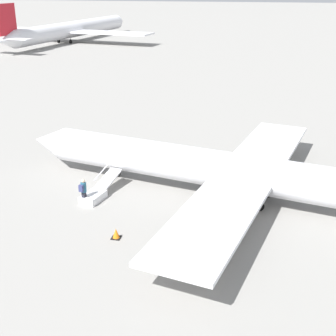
{
  "coord_description": "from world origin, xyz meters",
  "views": [
    {
      "loc": [
        -2.05,
        28.44,
        13.45
      ],
      "look_at": [
        3.93,
        -0.06,
        1.71
      ],
      "focal_mm": 50.0,
      "sensor_mm": 36.0,
      "label": 1
    }
  ],
  "objects_px": {
    "airplane_main": "(240,172)",
    "airplane_far_center": "(72,29)",
    "boarding_stairs": "(96,193)",
    "passenger": "(83,190)"
  },
  "relations": [
    {
      "from": "airplane_far_center",
      "to": "boarding_stairs",
      "type": "bearing_deg",
      "value": -147.32
    },
    {
      "from": "passenger",
      "to": "boarding_stairs",
      "type": "bearing_deg",
      "value": -12.98
    },
    {
      "from": "airplane_main",
      "to": "airplane_far_center",
      "type": "distance_m",
      "value": 89.15
    },
    {
      "from": "airplane_main",
      "to": "passenger",
      "type": "xyz_separation_m",
      "value": [
        9.72,
        2.8,
        -0.91
      ]
    },
    {
      "from": "airplane_main",
      "to": "passenger",
      "type": "height_order",
      "value": "airplane_main"
    },
    {
      "from": "airplane_far_center",
      "to": "boarding_stairs",
      "type": "relative_size",
      "value": 12.63
    },
    {
      "from": "boarding_stairs",
      "to": "airplane_main",
      "type": "bearing_deg",
      "value": -66.44
    },
    {
      "from": "airplane_main",
      "to": "airplane_far_center",
      "type": "bearing_deg",
      "value": -48.04
    },
    {
      "from": "airplane_far_center",
      "to": "airplane_main",
      "type": "bearing_deg",
      "value": -141.4
    },
    {
      "from": "airplane_far_center",
      "to": "passenger",
      "type": "xyz_separation_m",
      "value": [
        -34.17,
        80.4,
        -1.79
      ]
    }
  ]
}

